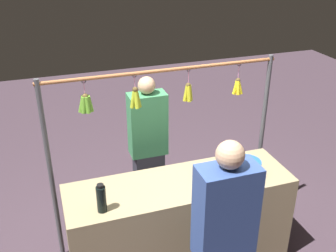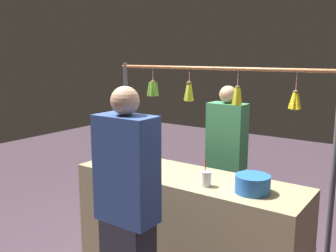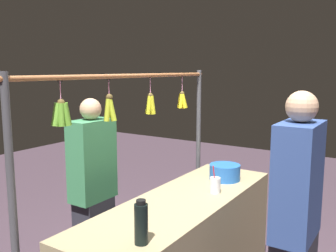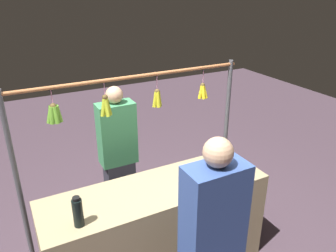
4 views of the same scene
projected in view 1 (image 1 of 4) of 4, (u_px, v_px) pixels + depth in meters
market_counter at (180, 224)px, 3.64m from camera, size 1.99×0.61×0.91m
display_rack at (160, 125)px, 3.65m from camera, size 2.17×0.13×1.83m
water_bottle at (101, 199)px, 3.04m from camera, size 0.08×0.08×0.25m
blue_bucket at (246, 168)px, 3.54m from camera, size 0.26×0.26×0.13m
drink_cup at (214, 180)px, 3.37m from camera, size 0.08×0.08×0.21m
vendor_person at (148, 150)px, 4.18m from camera, size 0.38×0.21×1.61m
customer_person at (223, 249)px, 2.81m from camera, size 0.41×0.22×1.71m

